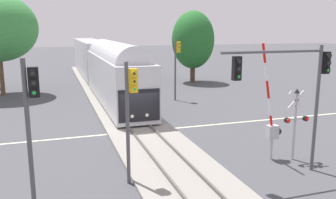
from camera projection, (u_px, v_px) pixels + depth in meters
ground_plane at (141, 131)px, 23.10m from camera, size 220.00×220.00×0.00m
road_centre_stripe at (141, 131)px, 23.10m from camera, size 44.00×0.20×0.01m
railway_track at (141, 130)px, 23.09m from camera, size 4.40×80.00×0.32m
commuter_train at (101, 62)px, 40.17m from camera, size 3.04×40.45×5.16m
crossing_gate_near at (272, 123)px, 17.87m from camera, size 1.40×0.40×5.96m
crossing_signal_mast at (296, 117)px, 17.73m from camera, size 1.36×0.44×3.70m
traffic_signal_median at (131, 103)px, 14.74m from camera, size 0.53×0.38×5.31m
traffic_signal_far_side at (177, 59)px, 32.34m from camera, size 0.53×0.38×5.74m
traffic_signal_near_left at (31, 115)px, 11.75m from camera, size 0.53×0.38×5.70m
traffic_signal_near_right at (293, 78)px, 15.51m from camera, size 5.41×0.38×5.91m
oak_far_right at (193, 40)px, 43.13m from camera, size 5.19×5.19×8.72m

